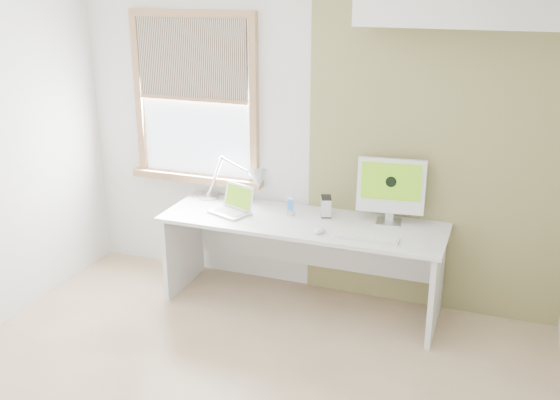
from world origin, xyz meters
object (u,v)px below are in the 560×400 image
at_px(imac, 391,187).
at_px(desk, 304,241).
at_px(laptop, 234,206).
at_px(external_drive, 326,206).
at_px(desk_lamp, 248,181).

bearing_deg(imac, desk, -167.45).
height_order(laptop, imac, imac).
relative_size(desk, external_drive, 13.81).
relative_size(desk, desk_lamp, 3.27).
bearing_deg(desk, desk_lamp, 163.76).
bearing_deg(laptop, desk, 7.37).
bearing_deg(desk, laptop, -172.63).
bearing_deg(imac, laptop, -169.88).
xyz_separation_m(desk_lamp, external_drive, (0.68, -0.06, -0.12)).
distance_m(laptop, external_drive, 0.74).
relative_size(laptop, imac, 0.72).
distance_m(desk_lamp, imac, 1.17).
xyz_separation_m(laptop, external_drive, (0.71, 0.17, 0.03)).
xyz_separation_m(desk, laptop, (-0.57, -0.07, 0.25)).
bearing_deg(laptop, external_drive, 13.61).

